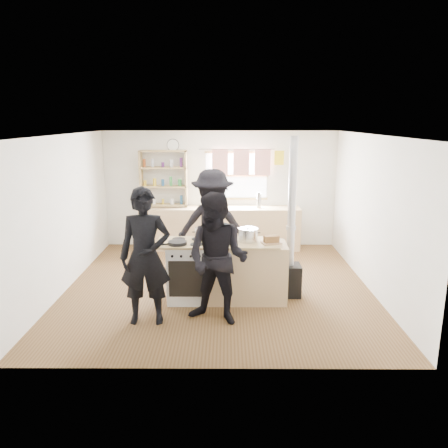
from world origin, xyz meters
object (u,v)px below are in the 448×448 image
Objects in this scene: thermos at (259,200)px; flue_heater at (290,256)px; roast_tray at (219,240)px; bread_board at (271,240)px; stockpot_counter at (248,235)px; person_near_left at (145,257)px; stockpot_stove at (203,234)px; person_near_right at (218,259)px; person_far at (213,225)px; skillet_greens at (177,243)px; cooking_island at (227,271)px.

flue_heater reaches higher than thermos.
roast_tray is 0.15× the size of flue_heater.
thermos is at bearing 89.68° from bread_board.
person_near_left is at bearing -150.26° from stockpot_counter.
person_near_right is at bearing -74.84° from stockpot_stove.
person_far is at bearing 122.20° from stockpot_counter.
person_near_left reaches higher than bread_board.
thermos is at bearing -113.79° from person_far.
person_near_right is at bearing -139.29° from bread_board.
thermos is 0.16× the size of person_far.
thermos is 0.17× the size of person_near_right.
stockpot_stove is at bearing 172.07° from stockpot_counter.
person_far is at bearing 65.87° from skillet_greens.
thermos is at bearing 96.82° from flue_heater.
skillet_greens is 0.15× the size of flue_heater.
cooking_island is at bearing -172.20° from stockpot_counter.
roast_tray is at bearing -37.57° from stockpot_stove.
skillet_greens is 1.20× the size of stockpot_counter.
person_near_left is (-1.42, -0.81, -0.09)m from stockpot_counter.
cooking_island is 1.42m from person_near_left.
thermos reaches higher than roast_tray.
skillet_greens is 1.14× the size of bread_board.
cooking_island is 0.89m from skillet_greens.
person_near_left is at bearing -158.76° from bread_board.
stockpot_counter reaches higher than cooking_island.
skillet_greens is at bearing -171.30° from roast_tray.
cooking_island is 1.02× the size of person_far.
person_near_right is at bearing -2.41° from person_near_left.
stockpot_counter is (0.32, 0.04, 0.57)m from cooking_island.
flue_heater is (1.11, 0.23, -0.32)m from roast_tray.
flue_heater is (1.36, 0.04, -0.37)m from stockpot_stove.
person_far is at bearing 81.22° from stockpot_stove.
thermos is 1.02× the size of stockpot_counter.
cooking_island is 1.02m from flue_heater.
thermos is at bearing 74.16° from roast_tray.
stockpot_counter is at bearing -7.93° from stockpot_stove.
flue_heater is (0.99, 0.18, 0.18)m from cooking_island.
roast_tray is at bearing 33.48° from person_near_left.
bread_board is at bearing -90.32° from thermos.
person_near_left is (-1.76, -0.68, -0.04)m from bread_board.
thermos is 0.12× the size of flue_heater.
person_far is (-0.12, 1.70, 0.06)m from person_near_right.
skillet_greens is (-0.73, -0.14, 0.49)m from cooking_island.
flue_heater is 1.48m from person_near_right.
skillet_greens is 0.95× the size of roast_tray.
thermos reaches higher than cooking_island.
person_near_right reaches higher than skillet_greens.
flue_heater reaches higher than roast_tray.
stockpot_stove is 0.94m from person_near_right.
roast_tray is 1.52× the size of stockpot_stove.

